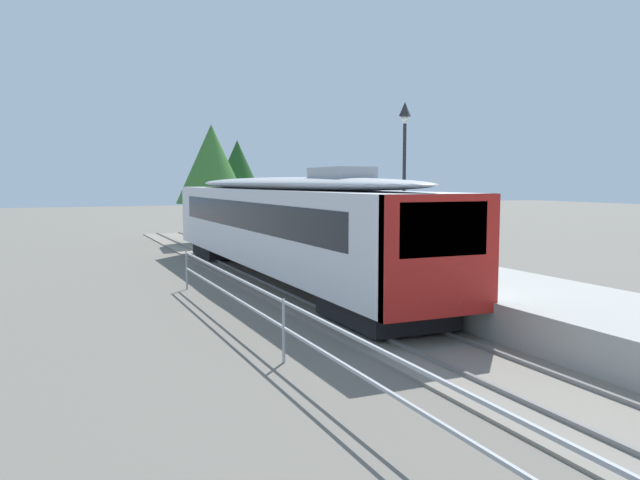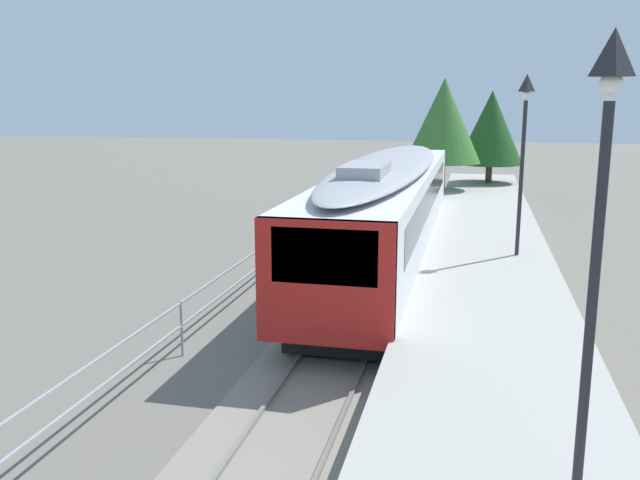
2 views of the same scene
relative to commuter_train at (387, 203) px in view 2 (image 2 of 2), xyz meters
The scene contains 8 objects.
ground_plane 8.90m from the commuter_train, 110.32° to the right, with size 160.00×160.00×0.00m, color #6B665B.
track_rails 8.37m from the commuter_train, 90.00° to the right, with size 3.20×60.00×0.14m.
commuter_train is the anchor object (origin of this frame).
station_platform 8.89m from the commuter_train, 68.14° to the right, with size 3.90×60.00×0.90m, color #A8A59E.
platform_lamp_mid_platform 15.09m from the commuter_train, 73.88° to the right, with size 0.34×0.34×5.35m.
platform_lamp_far_end 4.99m from the commuter_train, 17.26° to the right, with size 0.34×0.34×5.35m.
tree_behind_carpark 14.19m from the commuter_train, 85.58° to the left, with size 3.95×3.95×6.63m.
tree_behind_station_far 17.90m from the commuter_train, 78.46° to the left, with size 3.66×3.66×6.05m.
Camera 2 is at (2.78, 8.05, 5.51)m, focal length 37.84 mm.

